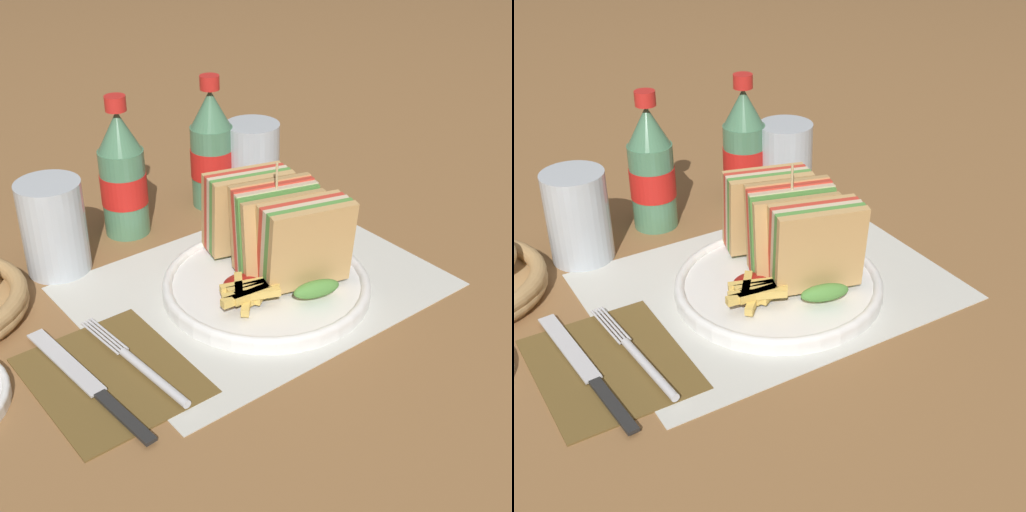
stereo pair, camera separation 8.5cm
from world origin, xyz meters
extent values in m
plane|color=olive|center=(0.00, 0.00, 0.00)|extent=(4.00, 4.00, 0.00)
cube|color=silver|center=(-0.01, 0.01, 0.00)|extent=(0.41, 0.31, 0.00)
cylinder|color=white|center=(-0.01, -0.01, 0.01)|extent=(0.25, 0.25, 0.01)
torus|color=white|center=(-0.01, -0.01, 0.01)|extent=(0.25, 0.25, 0.01)
cube|color=tan|center=(0.02, -0.06, 0.07)|extent=(0.10, 0.05, 0.10)
cube|color=#518E3D|center=(0.02, -0.05, 0.07)|extent=(0.10, 0.05, 0.10)
cube|color=beige|center=(0.02, -0.04, 0.07)|extent=(0.10, 0.05, 0.10)
cube|color=red|center=(0.03, -0.03, 0.07)|extent=(0.10, 0.05, 0.10)
cube|color=tan|center=(0.03, -0.02, 0.07)|extent=(0.10, 0.05, 0.10)
ellipsoid|color=#518E3D|center=(0.01, -0.07, 0.03)|extent=(0.06, 0.03, 0.02)
cube|color=tan|center=(0.01, -0.01, 0.07)|extent=(0.10, 0.05, 0.10)
cube|color=#518E3D|center=(0.02, 0.00, 0.07)|extent=(0.10, 0.05, 0.10)
cube|color=beige|center=(0.02, 0.01, 0.07)|extent=(0.10, 0.05, 0.10)
cube|color=red|center=(0.02, 0.02, 0.07)|extent=(0.10, 0.05, 0.10)
cube|color=tan|center=(0.03, 0.02, 0.07)|extent=(0.10, 0.05, 0.10)
ellipsoid|color=#518E3D|center=(0.01, -0.02, 0.03)|extent=(0.06, 0.03, 0.02)
cube|color=tan|center=(0.02, 0.05, 0.07)|extent=(0.10, 0.05, 0.10)
cube|color=#518E3D|center=(0.02, 0.06, 0.07)|extent=(0.10, 0.05, 0.10)
cube|color=beige|center=(0.02, 0.07, 0.07)|extent=(0.10, 0.05, 0.10)
cube|color=red|center=(0.03, 0.08, 0.07)|extent=(0.10, 0.05, 0.10)
cube|color=tan|center=(0.03, 0.09, 0.07)|extent=(0.10, 0.05, 0.10)
ellipsoid|color=#518E3D|center=(0.01, 0.03, 0.03)|extent=(0.06, 0.03, 0.02)
cylinder|color=tan|center=(0.02, 0.01, 0.09)|extent=(0.00, 0.00, 0.13)
cube|color=#E0B756|center=(-0.06, -0.03, 0.02)|extent=(0.05, 0.05, 0.01)
cube|color=#E0B756|center=(-0.03, -0.03, 0.02)|extent=(0.05, 0.04, 0.01)
cube|color=#E0B756|center=(-0.03, -0.04, 0.02)|extent=(0.05, 0.01, 0.01)
cube|color=#E0B756|center=(-0.06, -0.04, 0.03)|extent=(0.06, 0.03, 0.01)
cube|color=#E0B756|center=(-0.05, -0.04, 0.03)|extent=(0.06, 0.01, 0.01)
cube|color=#E0B756|center=(-0.06, -0.02, 0.03)|extent=(0.04, 0.04, 0.01)
cube|color=#E0B756|center=(-0.04, -0.03, 0.03)|extent=(0.06, 0.02, 0.01)
cube|color=#E0B756|center=(-0.06, -0.04, 0.03)|extent=(0.07, 0.02, 0.01)
cube|color=#E0B756|center=(-0.05, -0.03, 0.03)|extent=(0.05, 0.02, 0.01)
cube|color=#E0B756|center=(-0.05, -0.02, 0.03)|extent=(0.06, 0.03, 0.01)
ellipsoid|color=maroon|center=(-0.05, -0.01, 0.03)|extent=(0.04, 0.04, 0.01)
cube|color=brown|center=(-0.23, -0.03, 0.00)|extent=(0.15, 0.18, 0.00)
cylinder|color=silver|center=(-0.20, -0.07, 0.01)|extent=(0.02, 0.11, 0.01)
cylinder|color=silver|center=(-0.21, 0.02, 0.01)|extent=(0.01, 0.07, 0.00)
cylinder|color=silver|center=(-0.21, 0.02, 0.01)|extent=(0.01, 0.07, 0.00)
cylinder|color=silver|center=(-0.20, 0.02, 0.01)|extent=(0.01, 0.07, 0.00)
cylinder|color=silver|center=(-0.20, 0.02, 0.01)|extent=(0.01, 0.07, 0.00)
cube|color=black|center=(-0.25, -0.10, 0.01)|extent=(0.02, 0.09, 0.00)
cube|color=silver|center=(-0.26, 0.01, 0.01)|extent=(0.03, 0.13, 0.00)
cylinder|color=#4C7F5B|center=(-0.06, 0.23, 0.06)|extent=(0.06, 0.06, 0.12)
cylinder|color=red|center=(-0.06, 0.23, 0.07)|extent=(0.06, 0.06, 0.04)
cone|color=#4C7F5B|center=(-0.06, 0.23, 0.15)|extent=(0.06, 0.06, 0.05)
cylinder|color=red|center=(-0.06, 0.23, 0.18)|extent=(0.03, 0.03, 0.02)
cylinder|color=#4C7F5B|center=(0.08, 0.23, 0.06)|extent=(0.06, 0.06, 0.12)
cylinder|color=red|center=(0.08, 0.23, 0.07)|extent=(0.06, 0.06, 0.04)
cone|color=#4C7F5B|center=(0.08, 0.23, 0.15)|extent=(0.06, 0.06, 0.05)
cylinder|color=red|center=(0.08, 0.23, 0.18)|extent=(0.03, 0.03, 0.02)
cylinder|color=silver|center=(0.14, 0.20, 0.06)|extent=(0.08, 0.08, 0.12)
cylinder|color=silver|center=(-0.18, 0.20, 0.06)|extent=(0.08, 0.08, 0.12)
camera|label=1|loc=(-0.46, -0.56, 0.47)|focal=50.00mm
camera|label=2|loc=(-0.39, -0.61, 0.47)|focal=50.00mm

